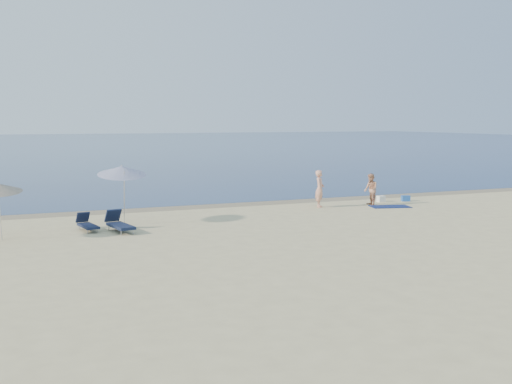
{
  "coord_description": "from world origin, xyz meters",
  "views": [
    {
      "loc": [
        -13.1,
        -9.93,
        4.2
      ],
      "look_at": [
        -2.1,
        16.0,
        1.0
      ],
      "focal_mm": 45.0,
      "sensor_mm": 36.0,
      "label": 1
    }
  ],
  "objects_px": {
    "person_right": "(371,189)",
    "umbrella_near": "(122,170)",
    "blue_cooler": "(406,198)",
    "person_left": "(320,189)"
  },
  "relations": [
    {
      "from": "person_right",
      "to": "blue_cooler",
      "type": "xyz_separation_m",
      "value": [
        2.56,
        0.66,
        -0.63
      ]
    },
    {
      "from": "person_left",
      "to": "blue_cooler",
      "type": "bearing_deg",
      "value": -52.59
    },
    {
      "from": "blue_cooler",
      "to": "person_left",
      "type": "bearing_deg",
      "value": -159.0
    },
    {
      "from": "person_right",
      "to": "umbrella_near",
      "type": "xyz_separation_m",
      "value": [
        -12.31,
        -0.87,
        1.38
      ]
    },
    {
      "from": "person_left",
      "to": "umbrella_near",
      "type": "relative_size",
      "value": 0.7
    },
    {
      "from": "person_right",
      "to": "umbrella_near",
      "type": "height_order",
      "value": "umbrella_near"
    },
    {
      "from": "person_left",
      "to": "umbrella_near",
      "type": "bearing_deg",
      "value": 131.74
    },
    {
      "from": "person_right",
      "to": "umbrella_near",
      "type": "relative_size",
      "value": 0.62
    },
    {
      "from": "person_left",
      "to": "blue_cooler",
      "type": "xyz_separation_m",
      "value": [
        5.19,
        0.28,
        -0.74
      ]
    },
    {
      "from": "person_left",
      "to": "blue_cooler",
      "type": "height_order",
      "value": "person_left"
    }
  ]
}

